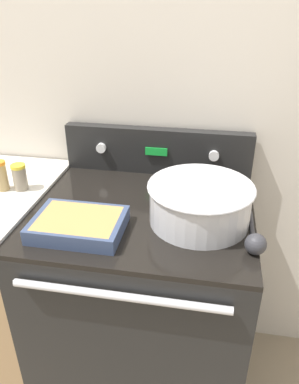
# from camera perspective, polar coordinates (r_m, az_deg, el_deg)

# --- Properties ---
(kitchen_wall) EXTENTS (8.00, 0.05, 2.50)m
(kitchen_wall) POSITION_cam_1_polar(r_m,az_deg,el_deg) (1.54, 1.69, 15.84)
(kitchen_wall) COLOR beige
(kitchen_wall) RESTS_ON ground_plane
(stove_range) EXTENTS (0.77, 0.70, 0.90)m
(stove_range) POSITION_cam_1_polar(r_m,az_deg,el_deg) (1.60, -0.85, -16.58)
(stove_range) COLOR black
(stove_range) RESTS_ON ground_plane
(control_panel) EXTENTS (0.77, 0.07, 0.19)m
(control_panel) POSITION_cam_1_polar(r_m,az_deg,el_deg) (1.55, 1.22, 6.28)
(control_panel) COLOR black
(control_panel) RESTS_ON stove_range
(mixing_bowl) EXTENTS (0.35, 0.35, 0.14)m
(mixing_bowl) POSITION_cam_1_polar(r_m,az_deg,el_deg) (1.23, 7.70, -1.39)
(mixing_bowl) COLOR silver
(mixing_bowl) RESTS_ON stove_range
(casserole_dish) EXTENTS (0.28, 0.21, 0.05)m
(casserole_dish) POSITION_cam_1_polar(r_m,az_deg,el_deg) (1.21, -10.76, -4.77)
(casserole_dish) COLOR #38476B
(casserole_dish) RESTS_ON stove_range
(ladle) EXTENTS (0.06, 0.25, 0.06)m
(ladle) POSITION_cam_1_polar(r_m,az_deg,el_deg) (1.15, 15.80, -7.33)
(ladle) COLOR #333338
(ladle) RESTS_ON stove_range
(spice_jar_yellow_cap) EXTENTS (0.05, 0.05, 0.10)m
(spice_jar_yellow_cap) POSITION_cam_1_polar(r_m,az_deg,el_deg) (1.49, -19.16, 2.18)
(spice_jar_yellow_cap) COLOR gray
(spice_jar_yellow_cap) RESTS_ON side_counter
(spice_jar_orange_cap) EXTENTS (0.05, 0.05, 0.12)m
(spice_jar_orange_cap) POSITION_cam_1_polar(r_m,az_deg,el_deg) (1.50, -21.67, 2.33)
(spice_jar_orange_cap) COLOR tan
(spice_jar_orange_cap) RESTS_ON side_counter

